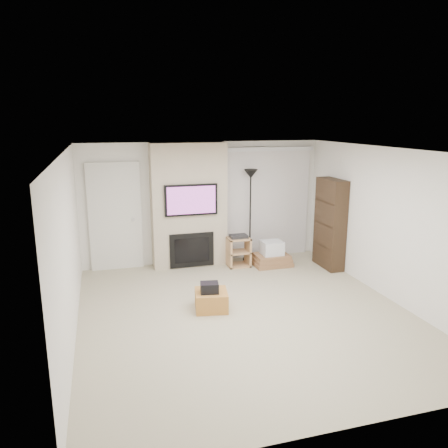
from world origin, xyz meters
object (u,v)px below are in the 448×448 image
object	(u,v)px
av_stand	(238,250)
bookshelf	(330,224)
ottoman	(211,300)
box_stack	(272,256)
floor_lamp	(251,189)

from	to	relation	value
av_stand	bookshelf	world-z (taller)	bookshelf
ottoman	box_stack	bearing A→B (deg)	45.38
floor_lamp	av_stand	world-z (taller)	floor_lamp
floor_lamp	av_stand	distance (m)	1.28
ottoman	bookshelf	world-z (taller)	bookshelf
av_stand	box_stack	xyz separation A→B (m)	(0.68, -0.14, -0.15)
bookshelf	box_stack	bearing A→B (deg)	159.78
ottoman	av_stand	xyz separation A→B (m)	(1.06, 1.89, 0.20)
ottoman	bookshelf	xyz separation A→B (m)	(2.81, 1.36, 0.75)
box_stack	bookshelf	bearing A→B (deg)	-20.22
ottoman	floor_lamp	distance (m)	2.96
floor_lamp	ottoman	bearing A→B (deg)	-122.57
ottoman	floor_lamp	size ratio (longest dim) A/B	0.26
floor_lamp	bookshelf	bearing A→B (deg)	-31.43
floor_lamp	bookshelf	size ratio (longest dim) A/B	1.08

